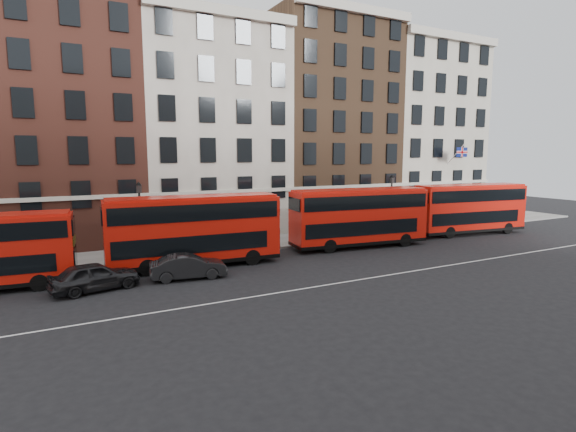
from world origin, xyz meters
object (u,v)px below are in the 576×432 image
car_rear (95,276)px  car_front (188,267)px  traffic_light (459,204)px  bus_d (469,208)px  bus_b (194,229)px  bus_c (359,216)px

car_rear → car_front: bearing=-102.4°
car_rear → traffic_light: traffic_light is taller
bus_d → bus_b: bearing=-172.6°
bus_b → traffic_light: 27.30m
car_front → bus_c: bearing=-71.3°
bus_b → bus_d: 25.72m
bus_b → car_rear: 7.00m
bus_c → car_rear: size_ratio=2.43×
car_rear → car_front: size_ratio=1.04×
bus_c → car_front: 14.74m
car_front → traffic_light: size_ratio=1.36×
bus_c → car_rear: (-19.51, -2.64, -1.69)m
bus_c → car_rear: bearing=-165.7°
car_rear → traffic_light: size_ratio=1.41×
bus_b → traffic_light: bus_b is taller
bus_c → traffic_light: bus_c is taller
bus_c → car_front: (-14.39, -2.69, -1.75)m
car_rear → car_front: car_rear is taller
bus_c → bus_d: size_ratio=1.01×
bus_b → car_rear: (-6.26, -2.64, -1.71)m
car_rear → bus_d: bearing=-97.2°
traffic_light → bus_b: bearing=-174.8°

